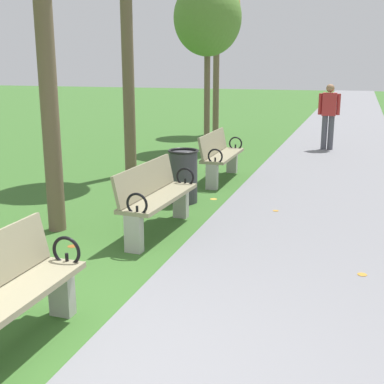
{
  "coord_description": "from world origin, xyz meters",
  "views": [
    {
      "loc": [
        1.9,
        -2.71,
        2.15
      ],
      "look_at": [
        -0.05,
        3.3,
        0.55
      ],
      "focal_mm": 47.93,
      "sensor_mm": 36.0,
      "label": 1
    }
  ],
  "objects_px": {
    "park_bench_3": "(220,155)",
    "pedestrian_walking": "(329,113)",
    "tree_5": "(217,9)",
    "park_bench_2": "(156,196)",
    "trash_bin": "(183,176)",
    "tree_4": "(208,19)"
  },
  "relations": [
    {
      "from": "pedestrian_walking",
      "to": "park_bench_3",
      "type": "bearing_deg",
      "value": -112.22
    },
    {
      "from": "tree_4",
      "to": "trash_bin",
      "type": "xyz_separation_m",
      "value": [
        1.11,
        -5.07,
        -2.75
      ]
    },
    {
      "from": "tree_4",
      "to": "tree_5",
      "type": "height_order",
      "value": "tree_5"
    },
    {
      "from": "park_bench_3",
      "to": "tree_4",
      "type": "xyz_separation_m",
      "value": [
        -1.25,
        3.38,
        2.69
      ]
    },
    {
      "from": "park_bench_2",
      "to": "trash_bin",
      "type": "xyz_separation_m",
      "value": [
        -0.15,
        1.53,
        -0.06
      ]
    },
    {
      "from": "park_bench_2",
      "to": "trash_bin",
      "type": "height_order",
      "value": "park_bench_2"
    },
    {
      "from": "park_bench_2",
      "to": "pedestrian_walking",
      "type": "distance_m",
      "value": 7.55
    },
    {
      "from": "park_bench_2",
      "to": "pedestrian_walking",
      "type": "bearing_deg",
      "value": 77.07
    },
    {
      "from": "park_bench_3",
      "to": "tree_5",
      "type": "bearing_deg",
      "value": 106.12
    },
    {
      "from": "park_bench_3",
      "to": "trash_bin",
      "type": "distance_m",
      "value": 1.7
    },
    {
      "from": "tree_5",
      "to": "trash_bin",
      "type": "bearing_deg",
      "value": -78.17
    },
    {
      "from": "trash_bin",
      "to": "park_bench_3",
      "type": "bearing_deg",
      "value": 85.01
    },
    {
      "from": "park_bench_2",
      "to": "pedestrian_walking",
      "type": "height_order",
      "value": "pedestrian_walking"
    },
    {
      "from": "park_bench_2",
      "to": "tree_4",
      "type": "height_order",
      "value": "tree_4"
    },
    {
      "from": "tree_5",
      "to": "pedestrian_walking",
      "type": "distance_m",
      "value": 4.94
    },
    {
      "from": "park_bench_3",
      "to": "pedestrian_walking",
      "type": "bearing_deg",
      "value": 67.78
    },
    {
      "from": "trash_bin",
      "to": "pedestrian_walking",
      "type": "bearing_deg",
      "value": 72.5
    },
    {
      "from": "tree_4",
      "to": "pedestrian_walking",
      "type": "xyz_separation_m",
      "value": [
        2.94,
        0.75,
        -2.25
      ]
    },
    {
      "from": "tree_5",
      "to": "pedestrian_walking",
      "type": "bearing_deg",
      "value": -31.55
    },
    {
      "from": "tree_5",
      "to": "park_bench_2",
      "type": "bearing_deg",
      "value": -79.18
    },
    {
      "from": "park_bench_2",
      "to": "tree_5",
      "type": "relative_size",
      "value": 0.36
    },
    {
      "from": "tree_5",
      "to": "trash_bin",
      "type": "height_order",
      "value": "tree_5"
    }
  ]
}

